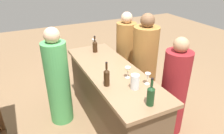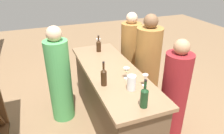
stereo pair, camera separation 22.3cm
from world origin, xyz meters
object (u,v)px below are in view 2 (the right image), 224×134
Objects in this scene: wine_glass_near_left at (145,78)px; wine_glass_near_center at (126,71)px; wine_glass_near_right at (98,41)px; person_center_guest at (147,68)px; wine_bottle_leftmost_olive_green at (144,97)px; wine_bottle_center_amber_brown at (99,46)px; person_left_guest at (174,94)px; person_right_guest at (130,57)px; person_server_behind at (60,79)px; water_pitcher at (131,83)px; wine_bottle_second_left_amber_brown at (104,76)px.

wine_glass_near_center is (0.24, 0.14, -0.00)m from wine_glass_near_left.
person_center_guest is (-0.68, -0.60, -0.31)m from wine_glass_near_right.
wine_bottle_leftmost_olive_green is 0.61m from wine_glass_near_center.
person_left_guest is at bearing -150.82° from wine_bottle_center_amber_brown.
wine_glass_near_right is at bearing -2.31° from wine_bottle_leftmost_olive_green.
person_right_guest reaches higher than person_server_behind.
person_center_guest is at bearing -32.20° from wine_glass_near_left.
water_pitcher is (-1.43, 0.05, -0.03)m from wine_glass_near_right.
person_left_guest is (0.02, -0.49, -0.37)m from wine_glass_near_left.
wine_bottle_leftmost_olive_green is 0.34m from water_pitcher.
wine_bottle_second_left_amber_brown is 1.26m from wine_glass_near_right.
wine_bottle_second_left_amber_brown is at bearing -54.03° from person_server_behind.
wine_glass_near_center is at bearing -179.72° from wine_glass_near_right.
wine_glass_near_right is at bearing 5.79° from wine_glass_near_left.
wine_glass_near_right is 0.11× the size of person_left_guest.
wine_bottle_second_left_amber_brown is 1.03m from person_left_guest.
person_server_behind is at bearing -35.55° from person_left_guest.
wine_glass_near_left is at bearing -150.53° from wine_glass_near_center.
wine_glass_near_right is at bearing -14.59° from wine_bottle_second_left_amber_brown.
person_center_guest reaches higher than person_left_guest.
person_right_guest reaches higher than wine_bottle_leftmost_olive_green.
person_left_guest reaches higher than wine_bottle_second_left_amber_brown.
wine_bottle_center_amber_brown is 1.25m from wine_glass_near_left.
person_center_guest is 1.38m from person_server_behind.
water_pitcher is at bearing 96.83° from wine_glass_near_left.
wine_bottle_second_left_amber_brown is 1.90× the size of wine_glass_near_right.
wine_bottle_second_left_amber_brown reaches higher than water_pitcher.
person_center_guest reaches higher than wine_glass_near_center.
person_left_guest is at bearing 81.76° from person_right_guest.
wine_glass_near_right is (0.17, -0.05, 0.02)m from wine_bottle_center_amber_brown.
wine_bottle_center_amber_brown is 0.18× the size of person_right_guest.
water_pitcher is (-0.02, 0.19, -0.02)m from wine_glass_near_left.
wine_bottle_leftmost_olive_green is 1.79m from person_right_guest.
wine_bottle_center_amber_brown is (1.60, -0.02, -0.02)m from wine_bottle_leftmost_olive_green.
wine_bottle_leftmost_olive_green is 1.51m from person_server_behind.
wine_glass_near_right is (1.77, -0.07, 0.00)m from wine_bottle_leftmost_olive_green.
person_left_guest is at bearing -109.45° from wine_glass_near_center.
wine_glass_near_left is 0.90m from person_center_guest.
wine_bottle_center_amber_brown is at bearing -63.11° from person_left_guest.
wine_bottle_leftmost_olive_green is 0.22× the size of person_left_guest.
wine_bottle_leftmost_olive_green is 1.15× the size of wine_bottle_center_amber_brown.
wine_bottle_leftmost_olive_green is 1.02× the size of wine_bottle_second_left_amber_brown.
wine_glass_near_center is at bearing 50.40° from person_right_guest.
person_left_guest is (0.05, -0.68, -0.35)m from water_pitcher.
water_pitcher is 0.13× the size of person_left_guest.
person_left_guest reaches higher than wine_glass_near_right.
person_center_guest reaches higher than wine_bottle_center_amber_brown.
water_pitcher is at bearing -127.72° from wine_bottle_second_left_amber_brown.
wine_bottle_leftmost_olive_green is 1.94× the size of wine_glass_near_right.
person_left_guest is 0.90× the size of person_center_guest.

